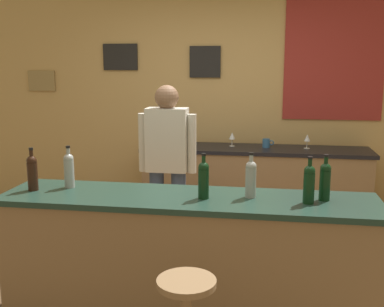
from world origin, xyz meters
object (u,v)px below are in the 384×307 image
at_px(wine_bottle_e, 309,183).
at_px(wine_bottle_f, 325,180).
at_px(bartender, 167,162).
at_px(wine_bottle_a, 32,171).
at_px(wine_glass_a, 232,136).
at_px(wine_bottle_b, 69,169).
at_px(wine_glass_b, 307,138).
at_px(wine_bottle_c, 204,179).
at_px(wine_bottle_d, 251,178).
at_px(coffee_mug, 266,143).

distance_m(wine_bottle_e, wine_bottle_f, 0.14).
bearing_deg(bartender, wine_bottle_a, -126.96).
height_order(bartender, wine_bottle_f, bartender).
height_order(bartender, wine_glass_a, bartender).
relative_size(bartender, wine_glass_a, 10.45).
bearing_deg(wine_bottle_f, wine_glass_a, 110.31).
relative_size(wine_bottle_b, wine_bottle_f, 1.00).
distance_m(bartender, wine_glass_b, 1.71).
distance_m(wine_bottle_b, wine_bottle_e, 1.68).
bearing_deg(wine_bottle_c, wine_glass_a, 89.25).
bearing_deg(wine_bottle_f, wine_bottle_d, -178.86).
distance_m(bartender, wine_bottle_f, 1.56).
bearing_deg(wine_bottle_f, bartender, 143.31).
relative_size(wine_bottle_d, wine_bottle_f, 1.00).
distance_m(wine_bottle_f, wine_glass_b, 2.04).
xyz_separation_m(wine_bottle_b, coffee_mug, (1.40, 2.00, -0.11)).
relative_size(wine_bottle_a, wine_bottle_e, 1.00).
distance_m(wine_bottle_c, coffee_mug, 2.17).
bearing_deg(coffee_mug, bartender, -128.06).
bearing_deg(wine_glass_a, wine_bottle_c, -90.75).
height_order(wine_bottle_e, coffee_mug, wine_bottle_e).
bearing_deg(wine_glass_b, wine_bottle_d, -104.45).
distance_m(wine_bottle_b, coffee_mug, 2.44).
xyz_separation_m(wine_bottle_d, wine_glass_b, (0.53, 2.05, -0.05)).
relative_size(wine_bottle_a, wine_bottle_d, 1.00).
bearing_deg(coffee_mug, wine_bottle_d, -92.71).
distance_m(bartender, wine_bottle_d, 1.22).
bearing_deg(wine_bottle_c, wine_bottle_e, 0.01).
bearing_deg(wine_glass_a, wine_bottle_a, -120.38).
xyz_separation_m(wine_bottle_c, wine_bottle_d, (0.31, 0.08, 0.00)).
height_order(wine_bottle_d, wine_bottle_f, same).
relative_size(bartender, wine_glass_b, 10.45).
bearing_deg(wine_bottle_c, wine_bottle_b, 172.66).
distance_m(wine_bottle_a, wine_bottle_c, 1.22).
bearing_deg(wine_bottle_c, wine_glass_b, 68.56).
bearing_deg(wine_glass_a, wine_bottle_b, -116.96).
relative_size(wine_glass_a, coffee_mug, 1.24).
relative_size(bartender, wine_bottle_a, 5.29).
distance_m(wine_bottle_a, wine_bottle_e, 1.90).
xyz_separation_m(wine_bottle_d, wine_bottle_f, (0.48, 0.01, 0.00)).
distance_m(wine_bottle_b, wine_glass_a, 2.26).
xyz_separation_m(bartender, wine_bottle_d, (0.77, -0.94, 0.12)).
relative_size(wine_bottle_c, wine_glass_a, 1.97).
bearing_deg(wine_bottle_c, wine_bottle_a, 179.34).
bearing_deg(wine_bottle_b, wine_bottle_e, -4.38).
bearing_deg(wine_bottle_e, wine_bottle_f, 38.37).
height_order(wine_bottle_d, coffee_mug, wine_bottle_d).
relative_size(wine_bottle_c, wine_glass_b, 1.97).
height_order(wine_glass_a, wine_glass_b, same).
relative_size(wine_bottle_a, wine_bottle_f, 1.00).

